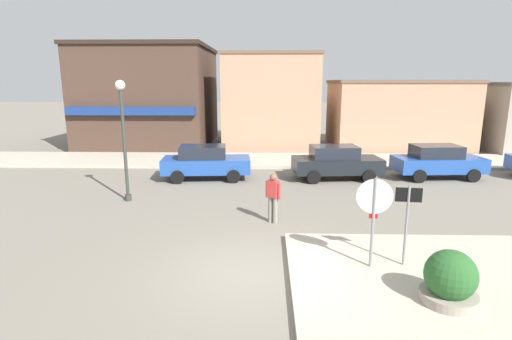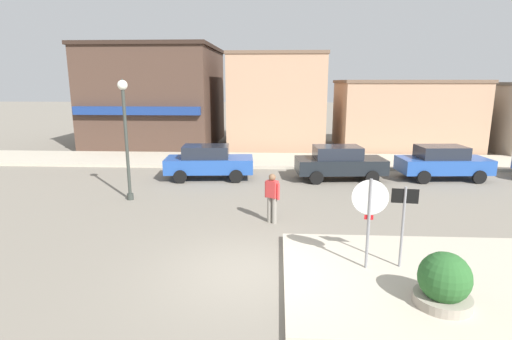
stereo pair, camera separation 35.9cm
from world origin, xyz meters
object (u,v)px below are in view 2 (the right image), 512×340
at_px(parked_car_nearest, 209,162).
at_px(lamp_post, 125,122).
at_px(parked_car_second, 339,162).
at_px(planter, 444,285).
at_px(parked_car_third, 443,162).
at_px(pedestrian_crossing_near, 272,197).
at_px(stop_sign, 369,212).
at_px(one_way_sign, 403,219).

bearing_deg(parked_car_nearest, lamp_post, -124.42).
bearing_deg(parked_car_second, planter, -87.80).
bearing_deg(parked_car_third, parked_car_second, -176.03).
bearing_deg(parked_car_nearest, pedestrian_crossing_near, -62.47).
bearing_deg(stop_sign, lamp_post, 144.03).
height_order(one_way_sign, parked_car_third, one_way_sign).
bearing_deg(lamp_post, parked_car_nearest, 55.58).
bearing_deg(pedestrian_crossing_near, stop_sign, -55.97).
height_order(lamp_post, parked_car_third, lamp_post).
distance_m(planter, pedestrian_crossing_near, 5.97).
height_order(stop_sign, parked_car_third, stop_sign).
xyz_separation_m(one_way_sign, parked_car_second, (-0.08, 9.20, -0.52)).
relative_size(lamp_post, parked_car_nearest, 1.10).
height_order(planter, parked_car_third, parked_car_third).
height_order(parked_car_third, pedestrian_crossing_near, pedestrian_crossing_near).
bearing_deg(planter, parked_car_nearest, 121.05).
xyz_separation_m(planter, parked_car_nearest, (-6.44, 10.71, 0.25)).
bearing_deg(parked_car_second, parked_car_third, 3.97).
bearing_deg(planter, parked_car_second, 92.20).
distance_m(one_way_sign, planter, 1.84).
xyz_separation_m(planter, parked_car_third, (4.34, 11.18, 0.25)).
bearing_deg(pedestrian_crossing_near, one_way_sign, -46.62).
distance_m(lamp_post, parked_car_second, 9.48).
relative_size(planter, parked_car_third, 0.30).
height_order(parked_car_nearest, pedestrian_crossing_near, pedestrian_crossing_near).
bearing_deg(planter, pedestrian_crossing_near, 124.91).
relative_size(stop_sign, lamp_post, 0.51).
relative_size(one_way_sign, parked_car_second, 0.51).
height_order(planter, parked_car_second, parked_car_second).
xyz_separation_m(planter, pedestrian_crossing_near, (-3.41, 4.89, 0.31)).
height_order(parked_car_nearest, parked_car_third, same).
relative_size(stop_sign, one_way_sign, 1.10).
bearing_deg(parked_car_second, one_way_sign, -89.53).
xyz_separation_m(stop_sign, planter, (1.15, -1.54, -0.96)).
distance_m(parked_car_nearest, parked_car_second, 6.03).
bearing_deg(planter, parked_car_third, 68.76).
bearing_deg(stop_sign, parked_car_third, 60.32).
xyz_separation_m(one_way_sign, lamp_post, (-8.54, 5.51, 1.63)).
xyz_separation_m(parked_car_nearest, pedestrian_crossing_near, (3.03, -5.81, 0.06)).
relative_size(parked_car_nearest, parked_car_second, 1.00).
relative_size(stop_sign, parked_car_second, 0.56).
distance_m(parked_car_second, parked_car_third, 4.77).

